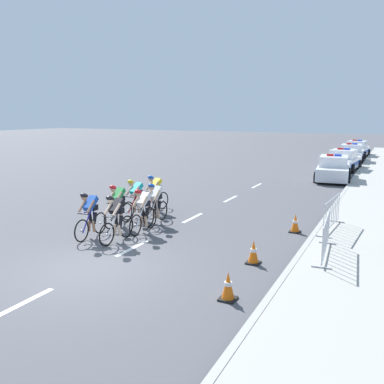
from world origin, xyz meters
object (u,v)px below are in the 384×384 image
Objects in this scene: cyclist_lead at (90,214)px; traffic_cone_near at (295,223)px; cyclist_fourth at (143,210)px; police_car_furthest at (357,149)px; cyclist_third at (118,204)px; cyclist_fifth at (136,198)px; cyclist_seventh at (155,193)px; cyclist_second at (116,217)px; traffic_cone_far at (228,286)px; police_car_nearest at (333,169)px; police_car_third at (351,154)px; cyclist_sixth at (155,202)px; traffic_cone_mid at (253,252)px; crowd_barrier_front at (326,237)px; crowd_barrier_middle at (332,214)px; police_car_second at (343,161)px.

traffic_cone_near is at bearing 31.99° from cyclist_lead.
cyclist_fourth is at bearing -153.25° from traffic_cone_near.
cyclist_fourth is at bearing -97.91° from police_car_furthest.
cyclist_lead is 1.00× the size of cyclist_third.
cyclist_fourth is 30.16m from police_car_furthest.
cyclist_seventh is at bearing 85.00° from cyclist_fifth.
cyclist_lead is at bearing -132.27° from cyclist_fourth.
cyclist_third is at bearing 125.29° from cyclist_second.
cyclist_third is at bearing 146.98° from traffic_cone_far.
police_car_nearest reaches higher than cyclist_second.
cyclist_seventh is (-1.23, 2.75, 0.00)m from cyclist_fourth.
police_car_third is at bearing -89.98° from police_car_furthest.
police_car_furthest is at bearing 81.33° from cyclist_sixth.
cyclist_fourth is 2.69× the size of traffic_cone_near.
cyclist_third is 0.38× the size of police_car_furthest.
traffic_cone_mid and traffic_cone_far have the same top height.
cyclist_fourth is at bearing -99.48° from police_car_third.
traffic_cone_mid is (4.49, -2.27, -0.48)m from cyclist_sixth.
cyclist_second is 2.69× the size of traffic_cone_far.
cyclist_third is 2.69× the size of traffic_cone_mid.
cyclist_third and cyclist_sixth have the same top height.
cyclist_sixth is 6.24m from crowd_barrier_front.
cyclist_fifth is 0.74× the size of crowd_barrier_middle.
police_car_furthest is at bearing 90.02° from police_car_third.
cyclist_third is 1.28m from cyclist_fourth.
crowd_barrier_middle is 6.38m from traffic_cone_far.
cyclist_seventh is 7.63m from crowd_barrier_front.
cyclist_second and cyclist_fifth have the same top height.
crowd_barrier_middle is 3.63× the size of traffic_cone_near.
police_car_furthest reaches higher than traffic_cone_far.
cyclist_fourth is 19.82m from police_car_second.
cyclist_second is 0.39× the size of police_car_third.
crowd_barrier_front is at bearing -59.39° from traffic_cone_near.
cyclist_fifth is (-0.09, 1.24, 0.00)m from cyclist_third.
cyclist_sixth is 0.38× the size of police_car_nearest.
cyclist_second is 7.14m from crowd_barrier_middle.
cyclist_lead is at bearing -111.14° from cyclist_sixth.
crowd_barrier_front is (1.77, -19.28, -0.03)m from police_car_second.
cyclist_lead is at bearing -86.49° from cyclist_fifth.
cyclist_sixth is 6.15m from crowd_barrier_middle.
crowd_barrier_front is (6.15, -1.06, -0.14)m from cyclist_sixth.
cyclist_seventh is (0.01, 2.47, 0.00)m from cyclist_third.
crowd_barrier_middle is at bearing 78.81° from traffic_cone_far.
police_car_furthest reaches higher than cyclist_fifth.
traffic_cone_mid is at bearing -89.79° from police_car_furthest.
cyclist_third is 30.09m from police_car_furthest.
traffic_cone_mid is (-0.34, -3.43, 0.00)m from traffic_cone_near.
cyclist_fifth is 1.00× the size of cyclist_sixth.
crowd_barrier_front reaches higher than traffic_cone_mid.
cyclist_sixth is 2.69× the size of traffic_cone_far.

